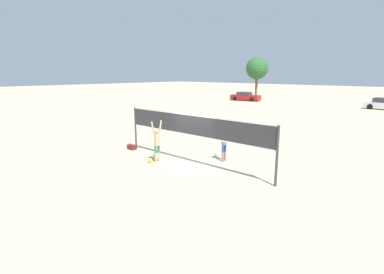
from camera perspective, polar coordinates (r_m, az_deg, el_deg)
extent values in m
plane|color=#C6B28C|center=(14.80, 0.00, -5.09)|extent=(200.00, 200.00, 0.00)
cylinder|color=#38383D|center=(17.73, -10.70, 1.65)|extent=(0.11, 0.11, 2.44)
cylinder|color=#38383D|center=(12.04, 15.89, -3.57)|extent=(0.11, 0.11, 2.44)
cube|color=#2D2D33|center=(14.35, 0.00, 2.25)|extent=(8.79, 0.02, 1.04)
cube|color=white|center=(14.28, 0.00, 4.19)|extent=(8.79, 0.03, 0.06)
cube|color=white|center=(14.44, 0.00, 0.34)|extent=(8.79, 0.03, 0.06)
cylinder|color=tan|center=(15.10, -6.90, -3.91)|extent=(0.11, 0.11, 0.47)
cylinder|color=#267F3F|center=(14.99, -6.95, -2.35)|extent=(0.12, 0.12, 0.38)
cylinder|color=tan|center=(15.22, -6.34, -3.76)|extent=(0.11, 0.11, 0.47)
cylinder|color=#267F3F|center=(15.11, -6.37, -2.22)|extent=(0.12, 0.12, 0.38)
cylinder|color=tan|center=(14.94, -6.70, -0.46)|extent=(0.28, 0.28, 0.60)
sphere|color=tan|center=(14.85, -6.74, 1.11)|extent=(0.23, 0.23, 0.23)
cylinder|color=tan|center=(14.66, -7.47, 1.67)|extent=(0.08, 0.22, 0.67)
cylinder|color=tan|center=(14.97, -6.07, 1.92)|extent=(0.08, 0.22, 0.67)
cylinder|color=#8C664C|center=(15.33, 6.31, -3.64)|extent=(0.11, 0.11, 0.47)
cylinder|color=#1E47A5|center=(15.22, 6.35, -2.08)|extent=(0.12, 0.12, 0.39)
cylinder|color=#8C664C|center=(15.17, 5.86, -3.79)|extent=(0.11, 0.11, 0.47)
cylinder|color=#1E47A5|center=(15.06, 5.90, -2.22)|extent=(0.12, 0.12, 0.39)
cylinder|color=#8C664C|center=(15.02, 6.17, -0.32)|extent=(0.28, 0.28, 0.61)
sphere|color=#8C664C|center=(14.94, 6.20, 1.26)|extent=(0.24, 0.24, 0.24)
cylinder|color=#8C664C|center=(15.10, 6.76, 2.08)|extent=(0.08, 0.22, 0.68)
cylinder|color=#8C664C|center=(14.71, 5.66, 1.84)|extent=(0.08, 0.22, 0.68)
sphere|color=yellow|center=(15.08, -8.02, -4.43)|extent=(0.22, 0.22, 0.22)
cube|color=maroon|center=(17.80, -11.42, -1.91)|extent=(0.54, 0.29, 0.27)
cube|color=silver|center=(43.27, 32.77, 5.06)|extent=(4.26, 2.20, 0.74)
cube|color=#2D333D|center=(43.27, 32.60, 5.95)|extent=(2.00, 1.83, 0.55)
cylinder|color=black|center=(44.45, 31.47, 5.12)|extent=(0.66, 0.28, 0.64)
cylinder|color=black|center=(42.82, 30.80, 4.99)|extent=(0.66, 0.28, 0.64)
cube|color=maroon|center=(49.03, 10.16, 7.43)|extent=(4.84, 2.40, 0.78)
cube|color=#2D333D|center=(49.08, 9.94, 8.18)|extent=(2.30, 1.89, 0.48)
cylinder|color=black|center=(49.25, 12.09, 7.14)|extent=(0.67, 0.31, 0.64)
cylinder|color=black|center=(47.72, 11.33, 7.02)|extent=(0.67, 0.31, 0.64)
cylinder|color=black|center=(50.40, 9.04, 7.36)|extent=(0.67, 0.31, 0.64)
cylinder|color=black|center=(48.90, 8.20, 7.25)|extent=(0.67, 0.31, 0.64)
cylinder|color=brown|center=(51.40, 12.14, 9.28)|extent=(0.41, 0.41, 4.12)
sphere|color=#285B2D|center=(51.35, 12.30, 12.69)|extent=(3.62, 3.62, 3.62)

